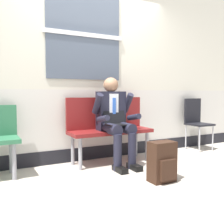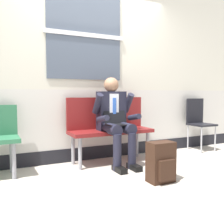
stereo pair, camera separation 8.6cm
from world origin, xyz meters
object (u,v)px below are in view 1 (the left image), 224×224
at_px(person_seated, 115,118).
at_px(folding_chair, 196,119).
at_px(bench_with_person, 108,125).
at_px(backpack, 162,162).

height_order(person_seated, folding_chair, person_seated).
distance_m(bench_with_person, backpack, 1.12).
xyz_separation_m(bench_with_person, person_seated, (-0.00, -0.20, 0.11)).
relative_size(person_seated, folding_chair, 1.35).
bearing_deg(bench_with_person, person_seated, -90.00).
distance_m(person_seated, backpack, 0.98).
relative_size(person_seated, backpack, 2.68).
height_order(bench_with_person, person_seated, person_seated).
height_order(person_seated, backpack, person_seated).
height_order(bench_with_person, folding_chair, bench_with_person).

